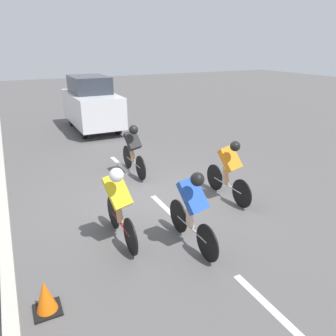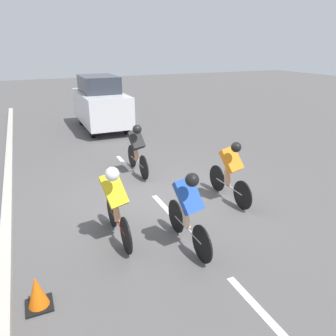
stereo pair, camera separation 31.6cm
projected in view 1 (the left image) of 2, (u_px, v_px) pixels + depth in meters
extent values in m
plane|color=#565454|center=(154.00, 197.00, 7.76)|extent=(60.00, 60.00, 0.00)
cube|color=white|center=(268.00, 305.00, 4.54)|extent=(0.12, 1.40, 0.01)
cube|color=white|center=(166.00, 208.00, 7.22)|extent=(0.12, 1.40, 0.01)
cube|color=white|center=(119.00, 164.00, 9.89)|extent=(0.12, 1.40, 0.01)
cube|color=#B7B2A8|center=(6.00, 243.00, 5.85)|extent=(0.20, 27.39, 0.14)
cylinder|color=black|center=(113.00, 212.00, 6.38)|extent=(0.03, 0.65, 0.65)
cylinder|color=black|center=(130.00, 237.00, 5.57)|extent=(0.03, 0.65, 0.65)
cylinder|color=red|center=(121.00, 224.00, 5.98)|extent=(0.04, 0.97, 0.04)
cylinder|color=red|center=(118.00, 210.00, 6.04)|extent=(0.04, 0.04, 0.42)
cylinder|color=green|center=(120.00, 218.00, 5.98)|extent=(0.07, 0.07, 0.16)
cylinder|color=tan|center=(119.00, 213.00, 5.97)|extent=(0.12, 0.23, 0.36)
cube|color=yellow|center=(117.00, 191.00, 5.61)|extent=(0.45, 0.50, 0.65)
sphere|color=white|center=(116.00, 175.00, 5.26)|extent=(0.24, 0.24, 0.24)
cylinder|color=black|center=(178.00, 216.00, 6.25)|extent=(0.03, 0.64, 0.64)
cylinder|color=black|center=(207.00, 243.00, 5.41)|extent=(0.03, 0.64, 0.64)
cylinder|color=#B7B7BC|center=(192.00, 229.00, 5.83)|extent=(0.04, 1.01, 0.04)
cylinder|color=#B7B7BC|center=(187.00, 214.00, 5.91)|extent=(0.04, 0.04, 0.42)
cylinder|color=white|center=(190.00, 222.00, 5.84)|extent=(0.07, 0.07, 0.16)
cylinder|color=beige|center=(190.00, 218.00, 5.83)|extent=(0.12, 0.23, 0.36)
cube|color=blue|center=(193.00, 195.00, 5.47)|extent=(0.43, 0.50, 0.65)
sphere|color=black|center=(197.00, 179.00, 5.12)|extent=(0.23, 0.23, 0.23)
cylinder|color=black|center=(215.00, 177.00, 8.06)|extent=(0.03, 0.64, 0.64)
cylinder|color=black|center=(242.00, 194.00, 7.19)|extent=(0.03, 0.64, 0.64)
cylinder|color=#B7B7BC|center=(227.00, 185.00, 7.62)|extent=(0.04, 1.05, 0.04)
cylinder|color=#B7B7BC|center=(223.00, 174.00, 7.70)|extent=(0.04, 0.04, 0.42)
cylinder|color=yellow|center=(226.00, 180.00, 7.63)|extent=(0.07, 0.07, 0.16)
cylinder|color=tan|center=(226.00, 177.00, 7.62)|extent=(0.12, 0.23, 0.36)
cube|color=orange|center=(230.00, 159.00, 7.27)|extent=(0.43, 0.48, 0.62)
sphere|color=black|center=(235.00, 146.00, 6.93)|extent=(0.22, 0.22, 0.22)
cylinder|color=black|center=(127.00, 157.00, 9.49)|extent=(0.03, 0.66, 0.66)
cylinder|color=black|center=(141.00, 168.00, 8.63)|extent=(0.03, 0.66, 0.66)
cylinder|color=#B7B7BC|center=(134.00, 162.00, 9.06)|extent=(0.04, 1.03, 0.04)
cylinder|color=#B7B7BC|center=(131.00, 153.00, 9.14)|extent=(0.04, 0.04, 0.42)
cylinder|color=green|center=(133.00, 158.00, 9.07)|extent=(0.07, 0.07, 0.16)
cylinder|color=tan|center=(132.00, 155.00, 9.06)|extent=(0.12, 0.23, 0.36)
cube|color=black|center=(133.00, 140.00, 8.72)|extent=(0.41, 0.44, 0.56)
sphere|color=black|center=(134.00, 130.00, 8.40)|extent=(0.24, 0.24, 0.24)
cylinder|color=black|center=(118.00, 126.00, 13.00)|extent=(0.14, 0.64, 0.64)
cylinder|color=black|center=(84.00, 130.00, 12.43)|extent=(0.14, 0.64, 0.64)
cylinder|color=black|center=(101.00, 116.00, 14.97)|extent=(0.14, 0.64, 0.64)
cylinder|color=black|center=(71.00, 118.00, 14.40)|extent=(0.14, 0.64, 0.64)
cube|color=silver|center=(92.00, 108.00, 13.49)|extent=(1.70, 3.80, 1.20)
cube|color=#2D333D|center=(89.00, 84.00, 13.31)|extent=(1.39, 2.09, 0.66)
cube|color=black|center=(48.00, 310.00, 4.45)|extent=(0.36, 0.36, 0.03)
cone|color=orange|center=(45.00, 296.00, 4.37)|extent=(0.28, 0.28, 0.46)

